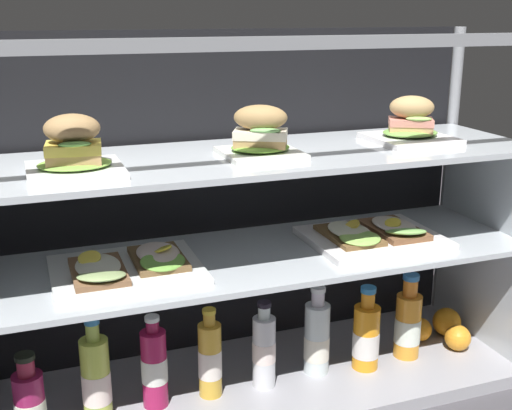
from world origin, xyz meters
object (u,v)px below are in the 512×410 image
(juice_bottle_back_center, at_px, (317,338))
(plated_roll_sandwich_mid_right, at_px, (259,137))
(juice_bottle_front_middle, at_px, (366,337))
(orange_fruit_rolled_forward, at_px, (420,329))
(plated_roll_sandwich_center, at_px, (411,126))
(juice_bottle_back_left, at_px, (210,359))
(juice_bottle_front_fourth, at_px, (408,324))
(orange_fruit_beside_bottles, at_px, (447,322))
(juice_bottle_tucked_behind, at_px, (96,378))
(orange_fruit_near_left_post, at_px, (458,338))
(open_sandwich_tray_right_of_center, at_px, (128,266))
(juice_bottle_front_right_end, at_px, (264,350))
(open_sandwich_tray_mid_right, at_px, (374,235))
(juice_bottle_near_post, at_px, (30,402))
(plated_roll_sandwich_far_left, at_px, (74,152))
(juice_bottle_front_left_end, at_px, (154,367))

(juice_bottle_back_center, bearing_deg, plated_roll_sandwich_mid_right, -177.68)
(juice_bottle_front_middle, bearing_deg, orange_fruit_rolled_forward, 19.01)
(plated_roll_sandwich_mid_right, xyz_separation_m, plated_roll_sandwich_center, (0.43, 0.03, -0.01))
(plated_roll_sandwich_mid_right, xyz_separation_m, juice_bottle_back_left, (-0.13, -0.00, -0.55))
(plated_roll_sandwich_mid_right, relative_size, juice_bottle_back_left, 0.75)
(juice_bottle_front_fourth, relative_size, orange_fruit_beside_bottles, 2.93)
(juice_bottle_tucked_behind, height_order, orange_fruit_near_left_post, juice_bottle_tucked_behind)
(open_sandwich_tray_right_of_center, distance_m, juice_bottle_front_fourth, 0.80)
(juice_bottle_front_fourth, height_order, orange_fruit_near_left_post, juice_bottle_front_fourth)
(juice_bottle_front_right_end, relative_size, juice_bottle_front_middle, 1.00)
(plated_roll_sandwich_mid_right, bearing_deg, open_sandwich_tray_mid_right, 1.63)
(juice_bottle_back_center, bearing_deg, juice_bottle_front_middle, -10.53)
(orange_fruit_beside_bottles, bearing_deg, plated_roll_sandwich_center, -170.26)
(juice_bottle_front_right_end, bearing_deg, juice_bottle_front_middle, -1.87)
(juice_bottle_front_right_end, height_order, orange_fruit_rolled_forward, juice_bottle_front_right_end)
(juice_bottle_near_post, relative_size, juice_bottle_front_right_end, 0.85)
(juice_bottle_front_fourth, bearing_deg, open_sandwich_tray_right_of_center, 178.84)
(plated_roll_sandwich_far_left, bearing_deg, juice_bottle_near_post, 174.96)
(juice_bottle_front_left_end, xyz_separation_m, orange_fruit_near_left_post, (0.87, -0.03, -0.07))
(open_sandwich_tray_right_of_center, distance_m, juice_bottle_back_center, 0.55)
(plated_roll_sandwich_far_left, height_order, juice_bottle_back_left, plated_roll_sandwich_far_left)
(plated_roll_sandwich_mid_right, height_order, juice_bottle_front_middle, plated_roll_sandwich_mid_right)
(juice_bottle_back_center, bearing_deg, plated_roll_sandwich_far_left, -176.86)
(juice_bottle_front_right_end, xyz_separation_m, orange_fruit_beside_bottles, (0.61, 0.07, -0.06))
(juice_bottle_front_right_end, distance_m, juice_bottle_front_fourth, 0.43)
(plated_roll_sandwich_center, xyz_separation_m, juice_bottle_near_post, (-0.99, -0.04, -0.56))
(juice_bottle_front_middle, xyz_separation_m, juice_bottle_front_fourth, (0.14, 0.01, 0.01))
(juice_bottle_front_right_end, xyz_separation_m, juice_bottle_front_fourth, (0.43, 0.01, -0.00))
(juice_bottle_front_middle, bearing_deg, juice_bottle_near_post, 179.66)
(juice_bottle_front_left_end, height_order, orange_fruit_near_left_post, juice_bottle_front_left_end)
(juice_bottle_near_post, height_order, juice_bottle_back_left, juice_bottle_back_left)
(open_sandwich_tray_mid_right, height_order, juice_bottle_back_center, open_sandwich_tray_mid_right)
(plated_roll_sandwich_far_left, xyz_separation_m, juice_bottle_front_right_end, (0.43, 0.02, -0.55))
(plated_roll_sandwich_center, height_order, juice_bottle_back_center, plated_roll_sandwich_center)
(juice_bottle_near_post, bearing_deg, juice_bottle_front_left_end, 2.89)
(plated_roll_sandwich_far_left, height_order, orange_fruit_rolled_forward, plated_roll_sandwich_far_left)
(plated_roll_sandwich_far_left, height_order, orange_fruit_near_left_post, plated_roll_sandwich_far_left)
(juice_bottle_front_left_end, bearing_deg, plated_roll_sandwich_mid_right, -0.33)
(plated_roll_sandwich_mid_right, distance_m, orange_fruit_rolled_forward, 0.81)
(juice_bottle_tucked_behind, relative_size, orange_fruit_rolled_forward, 3.75)
(juice_bottle_near_post, height_order, juice_bottle_front_fourth, juice_bottle_front_fourth)
(plated_roll_sandwich_mid_right, relative_size, plated_roll_sandwich_center, 0.88)
(open_sandwich_tray_right_of_center, height_order, juice_bottle_tucked_behind, open_sandwich_tray_right_of_center)
(plated_roll_sandwich_center, distance_m, juice_bottle_front_right_end, 0.69)
(plated_roll_sandwich_mid_right, relative_size, orange_fruit_beside_bottles, 2.12)
(juice_bottle_near_post, height_order, juice_bottle_front_middle, juice_bottle_front_middle)
(juice_bottle_front_right_end, xyz_separation_m, juice_bottle_back_center, (0.16, 0.02, -0.00))
(plated_roll_sandwich_mid_right, bearing_deg, orange_fruit_rolled_forward, 6.46)
(plated_roll_sandwich_mid_right, xyz_separation_m, orange_fruit_beside_bottles, (0.62, 0.06, -0.61))
(plated_roll_sandwich_center, bearing_deg, plated_roll_sandwich_mid_right, -176.23)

